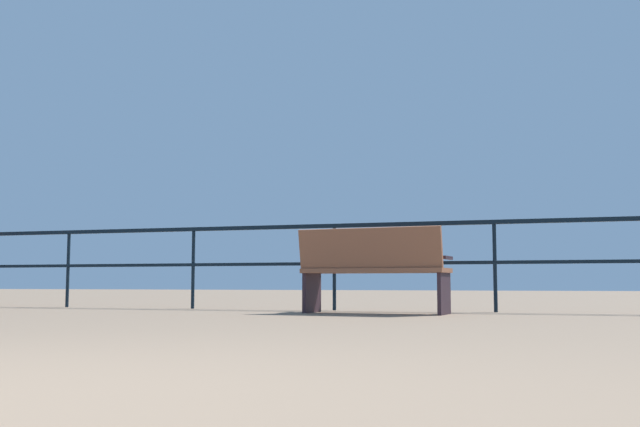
{
  "coord_description": "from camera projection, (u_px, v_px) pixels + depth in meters",
  "views": [
    {
      "loc": [
        1.61,
        -1.65,
        0.34
      ],
      "look_at": [
        -0.99,
        6.55,
        1.15
      ],
      "focal_mm": 41.35,
      "sensor_mm": 36.0,
      "label": 1
    }
  ],
  "objects": [
    {
      "name": "pier_railing",
      "position": [
        412.0,
        245.0,
        8.78
      ],
      "size": [
        25.11,
        0.05,
        1.06
      ],
      "color": "black",
      "rests_on": "ground_plane"
    },
    {
      "name": "bench_near_left",
      "position": [
        373.0,
        266.0,
        8.03
      ],
      "size": [
        1.65,
        0.81,
        0.93
      ],
      "color": "brown",
      "rests_on": "ground_plane"
    }
  ]
}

